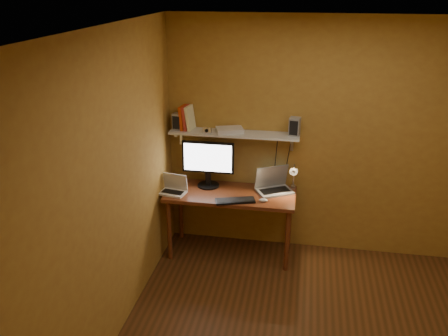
% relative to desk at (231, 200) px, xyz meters
% --- Properties ---
extents(room, '(3.44, 3.24, 2.64)m').
position_rel_desk_xyz_m(room, '(0.95, -1.28, 0.64)').
color(room, '#582F16').
rests_on(room, ground).
extents(desk, '(1.40, 0.60, 0.75)m').
position_rel_desk_xyz_m(desk, '(0.00, 0.00, 0.00)').
color(desk, brown).
rests_on(desk, ground).
extents(wall_shelf, '(1.40, 0.25, 0.21)m').
position_rel_desk_xyz_m(wall_shelf, '(0.00, 0.19, 0.69)').
color(wall_shelf, silver).
rests_on(wall_shelf, room).
extents(monitor, '(0.57, 0.24, 0.52)m').
position_rel_desk_xyz_m(monitor, '(-0.28, 0.13, 0.38)').
color(monitor, black).
rests_on(monitor, desk).
extents(laptop, '(0.45, 0.41, 0.27)m').
position_rel_desk_xyz_m(laptop, '(0.45, 0.14, 0.16)').
color(laptop, gray).
rests_on(laptop, desk).
extents(netbook, '(0.30, 0.24, 0.21)m').
position_rel_desk_xyz_m(netbook, '(-0.61, -0.10, 0.14)').
color(netbook, silver).
rests_on(netbook, desk).
extents(keyboard, '(0.43, 0.25, 0.02)m').
position_rel_desk_xyz_m(keyboard, '(0.08, -0.21, 0.10)').
color(keyboard, black).
rests_on(keyboard, desk).
extents(mouse, '(0.09, 0.06, 0.03)m').
position_rel_desk_xyz_m(mouse, '(0.37, -0.16, 0.10)').
color(mouse, silver).
rests_on(mouse, desk).
extents(desk_lamp, '(0.09, 0.23, 0.38)m').
position_rel_desk_xyz_m(desk_lamp, '(0.66, 0.13, 0.29)').
color(desk_lamp, silver).
rests_on(desk_lamp, desk).
extents(speaker_left, '(0.12, 0.12, 0.18)m').
position_rel_desk_xyz_m(speaker_left, '(-0.62, 0.19, 0.80)').
color(speaker_left, gray).
rests_on(speaker_left, wall_shelf).
extents(speaker_right, '(0.12, 0.12, 0.20)m').
position_rel_desk_xyz_m(speaker_right, '(0.64, 0.20, 0.81)').
color(speaker_right, gray).
rests_on(speaker_right, wall_shelf).
extents(books, '(0.16, 0.19, 0.26)m').
position_rel_desk_xyz_m(books, '(-0.53, 0.22, 0.84)').
color(books, '#BE3A0F').
rests_on(books, wall_shelf).
extents(shelf_camera, '(0.10, 0.06, 0.06)m').
position_rel_desk_xyz_m(shelf_camera, '(-0.28, 0.12, 0.74)').
color(shelf_camera, silver).
rests_on(shelf_camera, wall_shelf).
extents(router, '(0.33, 0.27, 0.05)m').
position_rel_desk_xyz_m(router, '(-0.05, 0.20, 0.73)').
color(router, silver).
rests_on(router, wall_shelf).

